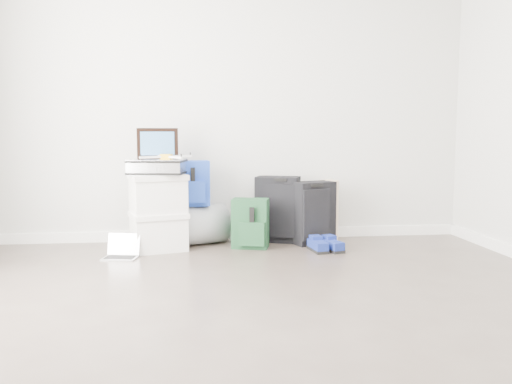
{
  "coord_description": "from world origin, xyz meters",
  "views": [
    {
      "loc": [
        -0.43,
        -2.76,
        1.04
      ],
      "look_at": [
        0.13,
        1.9,
        0.53
      ],
      "focal_mm": 38.0,
      "sensor_mm": 36.0,
      "label": 1
    }
  ],
  "objects": [
    {
      "name": "ground",
      "position": [
        0.0,
        0.0,
        0.0
      ],
      "size": [
        5.0,
        5.0,
        0.0
      ],
      "primitive_type": "plane",
      "color": "#3E322D",
      "rests_on": "ground"
    },
    {
      "name": "boxes_stack",
      "position": [
        -0.73,
        2.07,
        0.34
      ],
      "size": [
        0.56,
        0.5,
        0.68
      ],
      "rotation": [
        0.0,
        0.0,
        0.28
      ],
      "color": "silver",
      "rests_on": "ground"
    },
    {
      "name": "briefcase",
      "position": [
        -0.73,
        2.07,
        0.74
      ],
      "size": [
        0.52,
        0.42,
        0.13
      ],
      "primitive_type": "cube",
      "rotation": [
        0.0,
        0.0,
        -0.17
      ],
      "color": "#B2B2B7",
      "rests_on": "boxes_stack"
    },
    {
      "name": "painting",
      "position": [
        -0.73,
        2.17,
        0.95
      ],
      "size": [
        0.36,
        0.1,
        0.27
      ],
      "rotation": [
        0.0,
        0.0,
        0.2
      ],
      "color": "black",
      "rests_on": "briefcase"
    },
    {
      "name": "drone",
      "position": [
        -0.65,
        2.05,
        0.84
      ],
      "size": [
        0.44,
        0.44,
        0.05
      ],
      "rotation": [
        0.0,
        0.0,
        -0.22
      ],
      "color": "gold",
      "rests_on": "briefcase"
    },
    {
      "name": "duffel_bag",
      "position": [
        -0.42,
        2.27,
        0.19
      ],
      "size": [
        0.7,
        0.57,
        0.37
      ],
      "primitive_type": "cylinder",
      "rotation": [
        0.0,
        1.57,
        0.39
      ],
      "color": "#969A9E",
      "rests_on": "ground"
    },
    {
      "name": "blue_backpack",
      "position": [
        -0.42,
        2.24,
        0.57
      ],
      "size": [
        0.31,
        0.24,
        0.41
      ],
      "rotation": [
        0.0,
        0.0,
        0.1
      ],
      "color": "#1B47B4",
      "rests_on": "duffel_bag"
    },
    {
      "name": "large_suitcase",
      "position": [
        0.39,
        2.33,
        0.31
      ],
      "size": [
        0.46,
        0.38,
        0.63
      ],
      "rotation": [
        0.0,
        0.0,
        -0.36
      ],
      "color": "black",
      "rests_on": "ground"
    },
    {
      "name": "green_backpack",
      "position": [
        0.09,
        2.06,
        0.22
      ],
      "size": [
        0.36,
        0.31,
        0.45
      ],
      "rotation": [
        0.0,
        0.0,
        -0.27
      ],
      "color": "#123320",
      "rests_on": "ground"
    },
    {
      "name": "carry_on",
      "position": [
        0.7,
        2.17,
        0.29
      ],
      "size": [
        0.43,
        0.35,
        0.59
      ],
      "rotation": [
        0.0,
        0.0,
        0.35
      ],
      "color": "black",
      "rests_on": "ground"
    },
    {
      "name": "shoes",
      "position": [
        0.73,
        1.85,
        0.05
      ],
      "size": [
        0.29,
        0.3,
        0.09
      ],
      "rotation": [
        0.0,
        0.0,
        0.21
      ],
      "color": "black",
      "rests_on": "ground"
    },
    {
      "name": "rolled_rug",
      "position": [
        0.88,
        2.31,
        0.29
      ],
      "size": [
        0.19,
        0.19,
        0.59
      ],
      "primitive_type": "cylinder",
      "color": "tan",
      "rests_on": "ground"
    },
    {
      "name": "laptop",
      "position": [
        -1.02,
        1.8,
        0.05
      ],
      "size": [
        0.31,
        0.25,
        0.2
      ],
      "rotation": [
        0.0,
        0.0,
        -0.22
      ],
      "color": "silver",
      "rests_on": "ground"
    }
  ]
}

